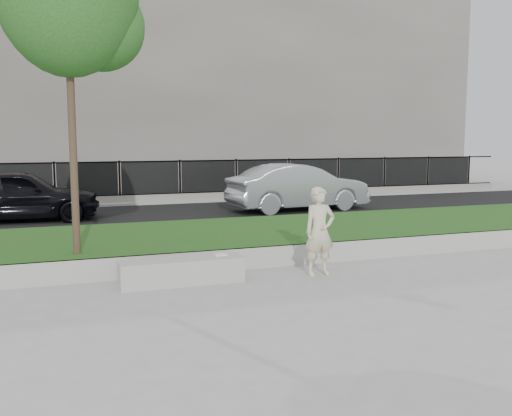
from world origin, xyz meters
name	(u,v)px	position (x,y,z in m)	size (l,w,h in m)	color
ground	(241,285)	(0.00, 0.00, 0.00)	(90.00, 90.00, 0.00)	gray
grass_bank	(197,242)	(0.00, 3.00, 0.20)	(34.00, 4.00, 0.40)	black
grass_kerb	(223,260)	(0.00, 1.04, 0.20)	(34.00, 0.08, 0.40)	gray
street	(154,217)	(0.00, 8.50, 0.02)	(34.00, 7.00, 0.04)	black
far_pavement	(133,200)	(0.00, 13.00, 0.06)	(34.00, 3.00, 0.12)	gray
iron_fence	(137,190)	(0.00, 12.00, 0.54)	(32.00, 0.30, 1.50)	slate
building_facade	(111,84)	(0.00, 20.00, 5.00)	(34.00, 10.00, 10.00)	#5A544F
stone_bench	(182,271)	(-0.92, 0.40, 0.21)	(2.08, 0.52, 0.42)	gray
man	(320,231)	(1.54, 0.19, 0.79)	(0.58, 0.38, 1.58)	beige
book	(220,255)	(-0.22, 0.46, 0.44)	(0.22, 0.16, 0.02)	silver
car_dark	(19,195)	(-3.79, 8.79, 0.79)	(1.78, 4.42, 1.51)	black
car_silver	(298,187)	(4.76, 8.31, 0.81)	(1.62, 4.66, 1.53)	#9CA0A4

